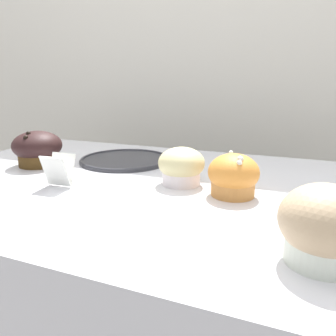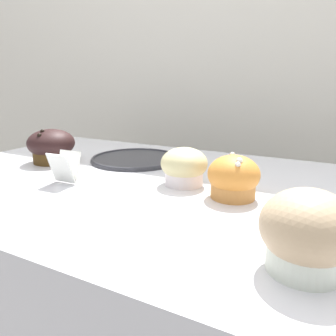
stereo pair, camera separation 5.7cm
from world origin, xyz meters
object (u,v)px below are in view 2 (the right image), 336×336
(muffin_back_left, at_px, (307,233))
(muffin_back_right, at_px, (233,178))
(muffin_front_center, at_px, (51,146))
(serving_plate, at_px, (136,158))
(muffin_front_left, at_px, (184,167))

(muffin_back_left, bearing_deg, muffin_back_right, 126.01)
(muffin_back_left, height_order, muffin_back_right, muffin_back_left)
(muffin_front_center, bearing_deg, muffin_back_left, -20.08)
(muffin_front_center, height_order, muffin_back_left, muffin_back_left)
(muffin_back_left, relative_size, serving_plate, 0.43)
(muffin_front_center, distance_m, serving_plate, 0.20)
(muffin_front_center, bearing_deg, muffin_back_right, -4.45)
(muffin_front_center, height_order, serving_plate, muffin_front_center)
(muffin_back_left, height_order, serving_plate, muffin_back_left)
(serving_plate, bearing_deg, muffin_back_left, -37.63)
(muffin_back_left, distance_m, muffin_front_left, 0.31)
(muffin_front_center, xyz_separation_m, serving_plate, (0.17, 0.11, -0.04))
(muffin_front_center, bearing_deg, muffin_front_left, -1.56)
(muffin_front_center, distance_m, muffin_back_left, 0.63)
(muffin_front_center, bearing_deg, serving_plate, 33.60)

